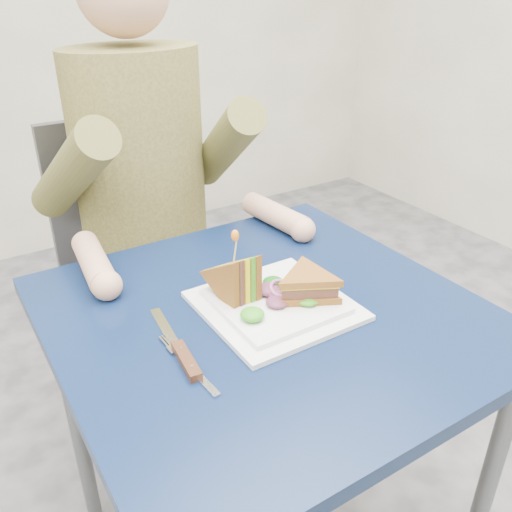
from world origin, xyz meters
TOP-DOWN VIEW (x-y plane):
  - table at (0.00, 0.00)m, footprint 0.75×0.75m
  - chair at (0.00, 0.69)m, footprint 0.42×0.40m
  - diner at (-0.00, 0.58)m, footprint 0.54×0.59m
  - plate at (0.02, -0.00)m, footprint 0.26×0.26m
  - sandwich_flat at (0.07, -0.03)m, footprint 0.18×0.18m
  - sandwich_upright at (-0.04, 0.04)m, footprint 0.08×0.14m
  - fork at (-0.19, -0.07)m, footprint 0.02×0.18m
  - knife at (-0.19, -0.04)m, footprint 0.04×0.22m
  - toothpick at (-0.04, 0.04)m, footprint 0.01×0.01m
  - toothpick_frill at (-0.04, 0.04)m, footprint 0.01×0.01m
  - lettuce_spill at (0.02, 0.01)m, footprint 0.15×0.13m
  - onion_ring at (0.03, 0.00)m, footprint 0.04×0.04m

SIDE VIEW (x-z plane):
  - chair at x=0.00m, z-range 0.08..1.01m
  - table at x=0.00m, z-range 0.29..1.02m
  - fork at x=-0.19m, z-range 0.73..0.74m
  - knife at x=-0.19m, z-range 0.73..0.74m
  - plate at x=0.02m, z-range 0.73..0.75m
  - lettuce_spill at x=0.02m, z-range 0.75..0.77m
  - onion_ring at x=0.03m, z-range 0.75..0.78m
  - sandwich_flat at x=0.07m, z-range 0.75..0.80m
  - sandwich_upright at x=-0.04m, z-range 0.72..0.85m
  - toothpick at x=-0.04m, z-range 0.82..0.88m
  - toothpick_frill at x=-0.04m, z-range 0.87..0.89m
  - diner at x=0.00m, z-range 0.54..1.29m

